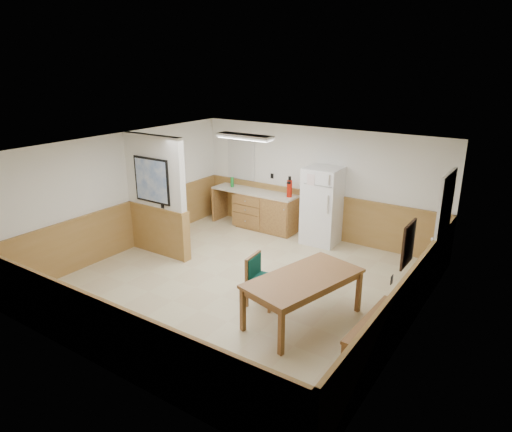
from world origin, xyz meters
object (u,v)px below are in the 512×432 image
Objects in this scene: dining_bench at (375,327)px; dining_chair at (259,276)px; fire_extinguisher at (289,188)px; refrigerator at (322,206)px; dining_table at (304,282)px; soap_bottle at (232,182)px.

dining_chair is at bearing 177.80° from dining_bench.
fire_extinguisher is at bearing 137.43° from dining_bench.
dining_bench is 4.69m from fire_extinguisher.
refrigerator is 3.35m from dining_table.
soap_bottle is (-4.89, 3.26, 0.68)m from dining_bench.
soap_bottle is (-2.49, 0.06, 0.17)m from refrigerator.
fire_extinguisher is at bearing 106.47° from dining_chair.
refrigerator is at bearing 129.32° from dining_bench.
dining_chair is 4.23m from soap_bottle.
refrigerator reaches higher than fire_extinguisher.
refrigerator is 4.03m from dining_bench.
fire_extinguisher reaches higher than dining_table.
dining_table is at bearing -70.71° from refrigerator.
dining_bench is 5.92m from soap_bottle.
dining_bench is at bearing -32.99° from fire_extinguisher.
dining_chair is 3.40m from fire_extinguisher.
dining_bench is at bearing -9.67° from dining_chair.
dining_chair is 1.76× the size of fire_extinguisher.
soap_bottle is at bearing -167.35° from fire_extinguisher.
refrigerator is 2.01× the size of dining_chair.
fire_extinguisher is at bearing 137.73° from dining_table.
dining_chair is (-0.87, 0.09, -0.17)m from dining_table.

